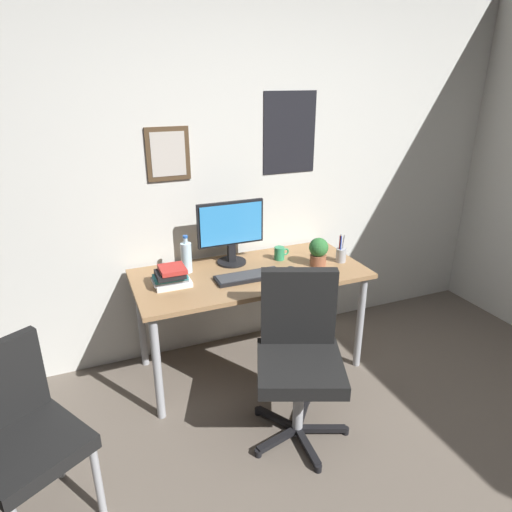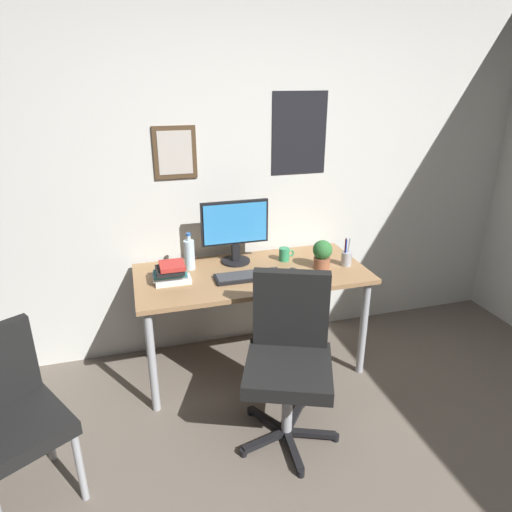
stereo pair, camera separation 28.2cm
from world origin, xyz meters
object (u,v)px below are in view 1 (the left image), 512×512
Objects in this scene: monitor at (231,230)px; computer_mouse at (292,270)px; keyboard at (249,276)px; book_stack_left at (171,277)px; coffee_mug_near at (280,253)px; potted_plant at (318,251)px; pen_cup at (341,254)px; side_chair at (19,430)px; water_bottle at (186,257)px; office_chair at (299,348)px.

computer_mouse is at bearing -44.26° from monitor.
keyboard is 1.85× the size of book_stack_left.
coffee_mug_near is at bearing 85.45° from computer_mouse.
book_stack_left is (-0.99, 0.04, -0.04)m from potted_plant.
book_stack_left is (-0.46, -0.22, -0.17)m from monitor.
monitor reaches higher than pen_cup.
side_chair is at bearing -159.47° from computer_mouse.
water_bottle reaches higher than potted_plant.
pen_cup is (1.03, -0.23, -0.05)m from water_bottle.
monitor reaches higher than coffee_mug_near.
keyboard is 2.21× the size of potted_plant.
monitor is at bearing 96.16° from office_chair.
pen_cup is (0.37, -0.20, 0.01)m from coffee_mug_near.
pen_cup is at bearing 43.43° from office_chair.
side_chair is 3.77× the size of book_stack_left.
office_chair reaches higher than keyboard.
pen_cup reaches higher than potted_plant.
side_chair is 4.38× the size of pen_cup.
keyboard is 0.49m from book_stack_left.
coffee_mug_near is at bearing 27.32° from side_chair.
office_chair is at bearing -63.21° from water_bottle.
computer_mouse is (1.62, 0.61, 0.24)m from side_chair.
keyboard is (0.02, -0.28, -0.23)m from monitor.
pen_cup is (0.62, 0.58, 0.25)m from office_chair.
book_stack_left is (-0.48, 0.06, 0.05)m from keyboard.
book_stack_left is (0.84, 0.69, 0.29)m from side_chair.
book_stack_left is at bearing 39.59° from side_chair.
pen_cup is at bearing -12.77° from water_bottle.
book_stack_left is at bearing 173.62° from computer_mouse.
computer_mouse is at bearing -174.09° from pen_cup.
water_bottle reaches higher than office_chair.
coffee_mug_near is at bearing 72.76° from office_chair.
pen_cup is (0.39, 0.04, 0.04)m from computer_mouse.
side_chair is at bearing -140.41° from book_stack_left.
potted_plant is (0.21, 0.05, 0.09)m from computer_mouse.
water_bottle is at bearing 165.00° from potted_plant.
water_bottle is at bearing 167.23° from pen_cup.
side_chair reaches higher than coffee_mug_near.
potted_plant is at bearing -44.66° from coffee_mug_near.
water_bottle is 2.29× the size of coffee_mug_near.
keyboard is 0.30m from computer_mouse.
book_stack_left is (-0.80, -0.15, 0.02)m from coffee_mug_near.
coffee_mug_near is at bearing 10.80° from book_stack_left.
water_bottle reaches higher than computer_mouse.
potted_plant is 0.98× the size of pen_cup.
monitor is (1.30, 0.91, 0.46)m from side_chair.
coffee_mug_near is (0.32, 0.21, 0.03)m from keyboard.
side_chair is 1.13m from book_stack_left.
potted_plant reaches higher than coffee_mug_near.
side_chair is at bearing -152.68° from coffee_mug_near.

